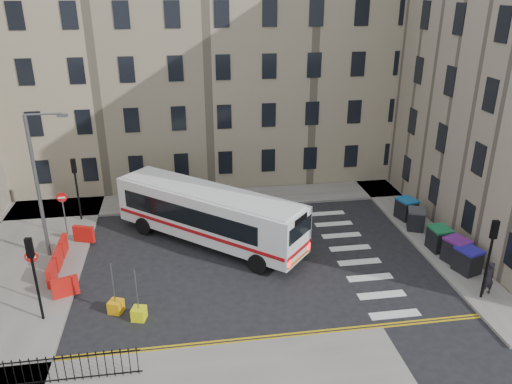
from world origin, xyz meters
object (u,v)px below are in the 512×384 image
object	(u,v)px
pedestrian	(488,278)
bollard_chevron	(139,314)
wheelie_bin_a	(468,260)
wheelie_bin_d	(416,219)
bollard_yellow	(116,307)
wheelie_bin_e	(406,209)
wheelie_bin_c	(439,239)
wheelie_bin_b	(456,250)
streetlamp	(37,186)
bus	(209,213)

from	to	relation	value
pedestrian	bollard_chevron	distance (m)	16.71
wheelie_bin_a	wheelie_bin_d	xyz separation A→B (m)	(-0.43, 5.14, -0.03)
pedestrian	bollard_yellow	world-z (taller)	pedestrian
wheelie_bin_d	wheelie_bin_e	size ratio (longest dim) A/B	1.03
wheelie_bin_c	wheelie_bin_b	bearing A→B (deg)	-83.84
wheelie_bin_a	wheelie_bin_b	world-z (taller)	wheelie_bin_b
wheelie_bin_d	wheelie_bin_b	bearing A→B (deg)	-62.08
wheelie_bin_c	bollard_chevron	xyz separation A→B (m)	(-16.52, -3.76, -0.53)
streetlamp	wheelie_bin_a	size ratio (longest dim) A/B	5.49
streetlamp	bus	distance (m)	9.33
wheelie_bin_c	bollard_chevron	size ratio (longest dim) A/B	2.26
wheelie_bin_a	wheelie_bin_d	size ratio (longest dim) A/B	1.01
wheelie_bin_a	wheelie_bin_c	bearing A→B (deg)	79.37
bus	wheelie_bin_c	world-z (taller)	bus
bus	pedestrian	bearing A→B (deg)	-79.10
wheelie_bin_c	pedestrian	bearing A→B (deg)	-91.42
pedestrian	wheelie_bin_d	bearing A→B (deg)	-91.18
wheelie_bin_b	bollard_chevron	xyz separation A→B (m)	(-16.76, -2.32, -0.54)
bollard_yellow	bollard_chevron	distance (m)	1.31
streetlamp	wheelie_bin_b	distance (m)	22.73
streetlamp	pedestrian	xyz separation A→B (m)	(21.98, -7.25, -3.31)
wheelie_bin_c	wheelie_bin_e	world-z (taller)	wheelie_bin_c
bollard_yellow	pedestrian	bearing A→B (deg)	-4.68
wheelie_bin_d	bus	bearing A→B (deg)	-159.49
bus	wheelie_bin_e	bearing A→B (deg)	-44.05
wheelie_bin_b	wheelie_bin_e	bearing A→B (deg)	73.65
wheelie_bin_e	pedestrian	size ratio (longest dim) A/B	0.82
wheelie_bin_e	bollard_yellow	distance (m)	18.97
bollard_yellow	bollard_chevron	world-z (taller)	same
bollard_yellow	bus	bearing A→B (deg)	52.31
streetlamp	bollard_yellow	world-z (taller)	streetlamp
wheelie_bin_c	wheelie_bin_e	size ratio (longest dim) A/B	0.94
wheelie_bin_a	wheelie_bin_b	bearing A→B (deg)	75.67
wheelie_bin_a	wheelie_bin_d	world-z (taller)	wheelie_bin_a
wheelie_bin_d	pedestrian	world-z (taller)	pedestrian
wheelie_bin_d	pedestrian	size ratio (longest dim) A/B	0.84
wheelie_bin_c	wheelie_bin_e	xyz separation A→B (m)	(-0.08, 4.17, -0.01)
wheelie_bin_c	bollard_yellow	distance (m)	17.88
wheelie_bin_e	pedestrian	xyz separation A→B (m)	(0.24, -8.66, 0.20)
wheelie_bin_d	wheelie_bin_e	distance (m)	1.51
streetlamp	bollard_chevron	world-z (taller)	streetlamp
streetlamp	wheelie_bin_a	world-z (taller)	streetlamp
bus	bollard_chevron	bearing A→B (deg)	-166.68
wheelie_bin_c	wheelie_bin_d	world-z (taller)	wheelie_bin_c
wheelie_bin_b	bollard_chevron	bearing A→B (deg)	168.23
wheelie_bin_d	bollard_chevron	xyz separation A→B (m)	(-16.39, -6.42, -0.50)
streetlamp	wheelie_bin_e	size ratio (longest dim) A/B	5.66
bus	wheelie_bin_d	size ratio (longest dim) A/B	7.29
streetlamp	wheelie_bin_b	xyz separation A→B (m)	(22.06, -4.19, -3.49)
wheelie_bin_b	bollard_yellow	size ratio (longest dim) A/B	2.56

